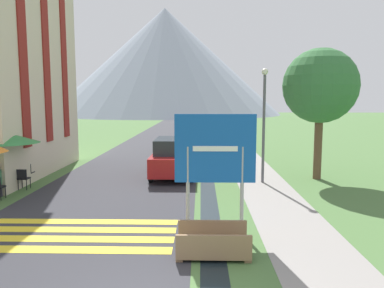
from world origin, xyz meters
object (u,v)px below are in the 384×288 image
Objects in this scene: cafe_umbrella_middle_green at (9,138)px; cafe_chair_far_right at (28,171)px; road_sign at (215,157)px; cafe_chair_middle at (23,177)px; person_seated_near at (19,168)px; parked_car_far at (187,138)px; tree_by_path at (320,86)px; streetlamp at (264,115)px; footbridge at (213,245)px; parked_car_near at (173,157)px.

cafe_chair_far_right is at bearing 87.15° from cafe_umbrella_middle_green.
road_sign is 3.83× the size of cafe_chair_middle.
person_seated_near is at bearing 144.68° from road_sign.
parked_car_far is 12.31m from cafe_chair_far_right.
tree_by_path is (12.92, 1.18, 3.70)m from cafe_chair_far_right.
cafe_chair_far_right is at bearing -177.94° from streetlamp.
road_sign reaches higher than footbridge.
footbridge is 0.37× the size of parked_car_near.
road_sign is 0.55× the size of tree_by_path.
road_sign is at bearing -35.32° from person_seated_near.
cafe_chair_far_right is 1.00× the size of cafe_chair_middle.
cafe_umbrella_middle_green is 0.39× the size of tree_by_path.
person_seated_near is 0.25× the size of streetlamp.
road_sign is at bearing -77.64° from parked_car_near.
cafe_chair_far_right is 10.59m from streetlamp.
road_sign is 0.71× the size of parked_car_far.
road_sign reaches higher than cafe_chair_middle.
parked_car_far is at bearing 110.43° from streetlamp.
cafe_chair_far_right is 2.04m from cafe_umbrella_middle_green.
person_seated_near is at bearing -122.78° from parked_car_far.
tree_by_path is (13.21, 1.40, 3.52)m from person_seated_near.
road_sign is at bearing -30.79° from cafe_umbrella_middle_green.
cafe_chair_middle is at bearing -117.90° from parked_car_far.
streetlamp is at bearing 3.17° from person_seated_near.
parked_car_far is at bearing 94.20° from footbridge.
footbridge is 0.73× the size of cafe_umbrella_middle_green.
tree_by_path is at bearing 5.93° from cafe_chair_far_right.
cafe_chair_far_right is at bearing 123.17° from cafe_chair_middle.
tree_by_path is (5.06, 8.58, 3.99)m from footbridge.
parked_car_far is 13.18m from cafe_chair_middle.
tree_by_path is at bearing 59.50° from footbridge.
road_sign reaches higher than parked_car_near.
cafe_chair_middle is at bearing -71.82° from cafe_chair_far_right.
tree_by_path is (2.63, 0.81, 1.27)m from streetlamp.
parked_car_near is at bearing -91.91° from parked_car_far.
footbridge is at bearing -93.69° from road_sign.
parked_car_far is at bearing 77.81° from cafe_chair_middle.
streetlamp is (2.43, 7.77, 2.72)m from footbridge.
parked_car_near is 1.95× the size of cafe_umbrella_middle_green.
parked_car_far is 11.69m from tree_by_path.
parked_car_near is 0.92× the size of streetlamp.
streetlamp reaches higher than footbridge.
footbridge is 10.73m from tree_by_path.
parked_car_near is at bearing 24.78° from cafe_umbrella_middle_green.
parked_car_near is at bearing 102.36° from road_sign.
parked_car_near is 4.69m from streetlamp.
footbridge is 10.80m from cafe_chair_far_right.
streetlamp is (9.90, 1.61, 2.44)m from cafe_chair_middle.
road_sign is 10.20m from person_seated_near.
cafe_chair_middle is 10.33m from streetlamp.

